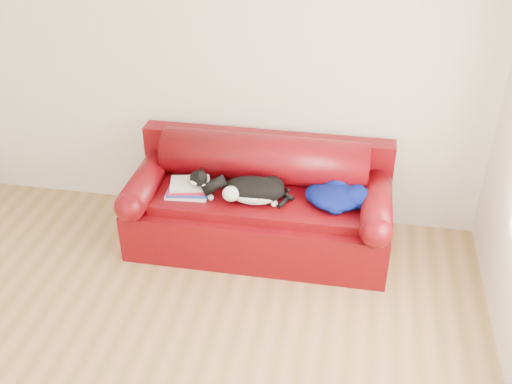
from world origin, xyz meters
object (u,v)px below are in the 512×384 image
(cat, at_px, (253,191))
(blanket, at_px, (338,195))
(sofa_base, at_px, (259,220))
(book_stack, at_px, (189,188))

(cat, xyz_separation_m, blanket, (0.66, 0.09, -0.03))
(sofa_base, height_order, book_stack, book_stack)
(sofa_base, xyz_separation_m, cat, (-0.03, -0.12, 0.36))
(book_stack, height_order, blanket, blanket)
(sofa_base, xyz_separation_m, book_stack, (-0.55, -0.10, 0.31))
(sofa_base, distance_m, book_stack, 0.64)
(book_stack, relative_size, blanket, 0.58)
(blanket, bearing_deg, book_stack, -176.73)
(sofa_base, height_order, cat, cat)
(sofa_base, distance_m, blanket, 0.71)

